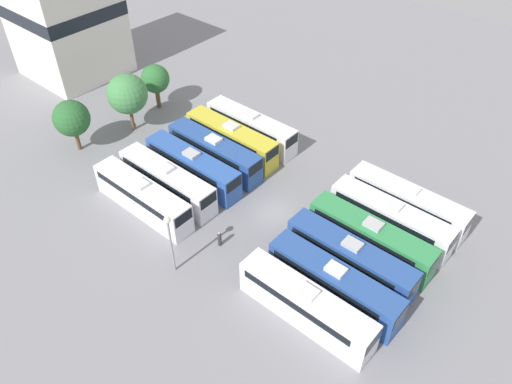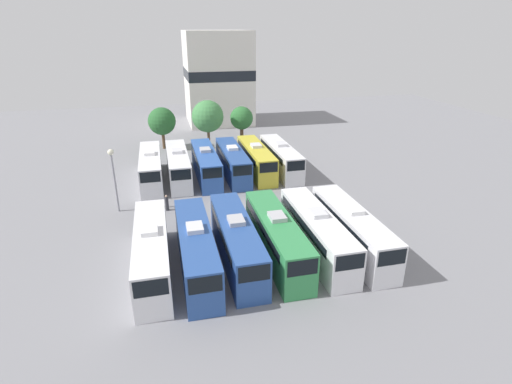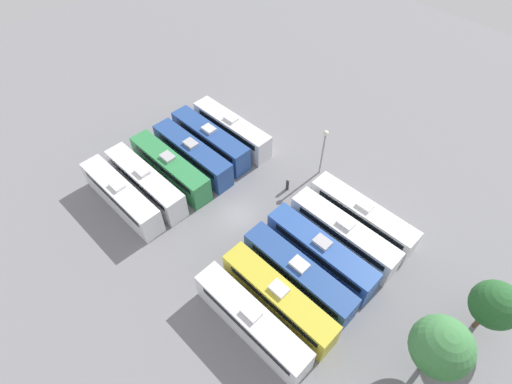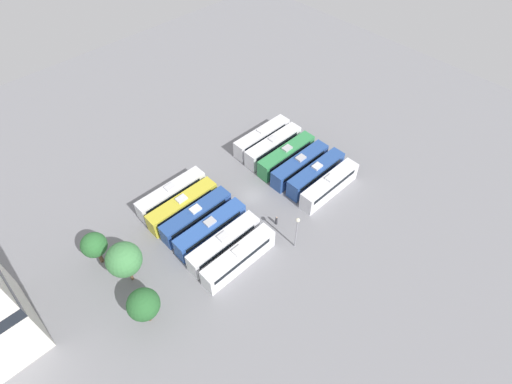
# 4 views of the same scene
# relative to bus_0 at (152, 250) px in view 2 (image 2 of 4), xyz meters

# --- Properties ---
(ground_plane) EXTENTS (122.96, 122.96, 0.00)m
(ground_plane) POSITION_rel_bus_0_xyz_m (8.10, 9.67, -1.83)
(ground_plane) COLOR gray
(bus_0) EXTENTS (2.45, 11.95, 3.69)m
(bus_0) POSITION_rel_bus_0_xyz_m (0.00, 0.00, 0.00)
(bus_0) COLOR silver
(bus_0) RESTS_ON ground_plane
(bus_1) EXTENTS (2.45, 11.95, 3.69)m
(bus_1) POSITION_rel_bus_0_xyz_m (3.26, -0.44, 0.00)
(bus_1) COLOR #284C93
(bus_1) RESTS_ON ground_plane
(bus_2) EXTENTS (2.45, 11.95, 3.69)m
(bus_2) POSITION_rel_bus_0_xyz_m (6.47, 0.01, 0.00)
(bus_2) COLOR #284C93
(bus_2) RESTS_ON ground_plane
(bus_3) EXTENTS (2.45, 11.95, 3.69)m
(bus_3) POSITION_rel_bus_0_xyz_m (9.71, -0.10, 0.00)
(bus_3) COLOR #338C4C
(bus_3) RESTS_ON ground_plane
(bus_4) EXTENTS (2.45, 11.95, 3.69)m
(bus_4) POSITION_rel_bus_0_xyz_m (13.06, -0.23, 0.00)
(bus_4) COLOR white
(bus_4) RESTS_ON ground_plane
(bus_5) EXTENTS (2.45, 11.95, 3.69)m
(bus_5) POSITION_rel_bus_0_xyz_m (16.11, -0.39, 0.00)
(bus_5) COLOR silver
(bus_5) RESTS_ON ground_plane
(bus_6) EXTENTS (2.45, 11.95, 3.69)m
(bus_6) POSITION_rel_bus_0_xyz_m (-0.04, 19.85, 0.00)
(bus_6) COLOR white
(bus_6) RESTS_ON ground_plane
(bus_7) EXTENTS (2.45, 11.95, 3.69)m
(bus_7) POSITION_rel_bus_0_xyz_m (3.16, 19.81, 0.00)
(bus_7) COLOR silver
(bus_7) RESTS_ON ground_plane
(bus_8) EXTENTS (2.45, 11.95, 3.69)m
(bus_8) POSITION_rel_bus_0_xyz_m (6.50, 19.56, 0.00)
(bus_8) COLOR #2D56A8
(bus_8) RESTS_ON ground_plane
(bus_9) EXTENTS (2.45, 11.95, 3.69)m
(bus_9) POSITION_rel_bus_0_xyz_m (9.85, 19.59, 0.00)
(bus_9) COLOR #284C93
(bus_9) RESTS_ON ground_plane
(bus_10) EXTENTS (2.45, 11.95, 3.69)m
(bus_10) POSITION_rel_bus_0_xyz_m (12.92, 19.89, 0.00)
(bus_10) COLOR gold
(bus_10) RESTS_ON ground_plane
(bus_11) EXTENTS (2.45, 11.95, 3.69)m
(bus_11) POSITION_rel_bus_0_xyz_m (16.10, 19.71, 0.00)
(bus_11) COLOR silver
(bus_11) RESTS_ON ground_plane
(worker_person) EXTENTS (0.36, 0.36, 1.68)m
(worker_person) POSITION_rel_bus_0_xyz_m (1.41, 10.80, -1.05)
(worker_person) COLOR #333338
(worker_person) RESTS_ON ground_plane
(light_pole) EXTENTS (0.60, 0.60, 6.50)m
(light_pole) POSITION_rel_bus_0_xyz_m (-3.35, 11.76, 2.68)
(light_pole) COLOR gray
(light_pole) RESTS_ON ground_plane
(tree_0) EXTENTS (4.09, 4.09, 6.25)m
(tree_0) POSITION_rel_bus_0_xyz_m (1.81, 33.65, 2.35)
(tree_0) COLOR brown
(tree_0) RESTS_ON ground_plane
(tree_1) EXTENTS (4.74, 4.74, 7.28)m
(tree_1) POSITION_rel_bus_0_xyz_m (8.50, 32.10, 3.07)
(tree_1) COLOR brown
(tree_1) RESTS_ON ground_plane
(tree_2) EXTENTS (3.58, 3.58, 5.85)m
(tree_2) POSITION_rel_bus_0_xyz_m (13.97, 33.70, 2.17)
(tree_2) COLOR brown
(tree_2) RESTS_ON ground_plane
(depot_building) EXTENTS (11.83, 12.26, 16.67)m
(depot_building) POSITION_rel_bus_0_xyz_m (12.89, 50.05, 6.58)
(depot_building) COLOR silver
(depot_building) RESTS_ON ground_plane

